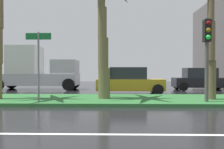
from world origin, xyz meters
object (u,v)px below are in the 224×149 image
(street_name_sign, at_px, (38,57))
(box_truck_lead, at_px, (37,70))
(traffic_signal_median_right, at_px, (207,44))
(car_in_traffic_second, at_px, (129,81))
(car_in_traffic_third, at_px, (201,79))

(street_name_sign, distance_m, box_truck_lead, 9.16)
(traffic_signal_median_right, xyz_separation_m, street_name_sign, (-7.26, -0.25, -0.57))
(traffic_signal_median_right, relative_size, car_in_traffic_second, 0.84)
(traffic_signal_median_right, bearing_deg, street_name_sign, -178.07)
(car_in_traffic_third, bearing_deg, traffic_signal_median_right, -108.00)
(traffic_signal_median_right, height_order, box_truck_lead, traffic_signal_median_right)
(car_in_traffic_second, bearing_deg, traffic_signal_median_right, -57.93)
(car_in_traffic_second, bearing_deg, street_name_sign, -128.72)
(car_in_traffic_third, bearing_deg, box_truck_lead, 178.56)
(traffic_signal_median_right, relative_size, street_name_sign, 1.21)
(car_in_traffic_third, bearing_deg, street_name_sign, -139.98)
(box_truck_lead, distance_m, car_in_traffic_third, 12.96)
(street_name_sign, relative_size, car_in_traffic_third, 0.70)
(traffic_signal_median_right, bearing_deg, box_truck_lead, 140.94)
(car_in_traffic_second, relative_size, car_in_traffic_third, 1.00)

